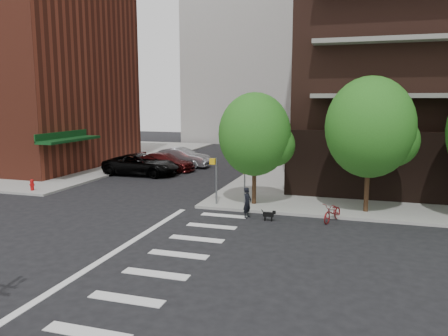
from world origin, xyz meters
TOP-DOWN VIEW (x-y plane):
  - ground at (0.00, 0.00)m, footprint 120.00×120.00m
  - sidewalk_nw at (-24.50, 23.50)m, footprint 31.00×33.00m
  - crosswalk at (2.21, -0.00)m, footprint 3.85×13.00m
  - midrise_nw at (-22.00, 18.00)m, footprint 21.40×15.50m
  - tree_a at (4.00, 8.50)m, footprint 4.00×4.00m
  - tree_b at (10.00, 8.50)m, footprint 4.50×4.50m
  - pedestrian_signal at (2.32, 7.92)m, footprint 2.18×0.67m
  - fire_hydrant at (-10.50, 7.80)m, footprint 0.24×0.24m
  - parked_car_black at (-6.87, 15.83)m, footprint 2.83×6.06m
  - parked_car_maroon at (-5.95, 18.28)m, footprint 2.28×5.26m
  - parked_car_silver at (-5.50, 20.69)m, footprint 1.87×5.23m
  - scooter at (8.42, 6.50)m, footprint 1.22×1.92m
  - dog_walker at (4.24, 6.00)m, footprint 0.64×0.49m
  - dog at (5.42, 5.71)m, footprint 0.62×0.18m

SIDE VIEW (x-z plane):
  - ground at x=0.00m, z-range 0.00..0.00m
  - crosswalk at x=2.21m, z-range 0.00..0.01m
  - sidewalk_nw at x=-24.50m, z-range 0.00..0.15m
  - dog at x=5.42m, z-range 0.07..0.60m
  - scooter at x=8.42m, z-range 0.00..0.95m
  - fire_hydrant at x=-10.50m, z-range 0.19..0.92m
  - parked_car_maroon at x=-5.95m, z-range 0.00..1.51m
  - dog_walker at x=4.24m, z-range 0.00..1.56m
  - parked_car_black at x=-6.87m, z-range 0.00..1.68m
  - parked_car_silver at x=-5.50m, z-range 0.00..1.72m
  - pedestrian_signal at x=2.32m, z-range 0.55..3.15m
  - tree_a at x=4.00m, z-range 1.09..6.99m
  - tree_b at x=10.00m, z-range 1.22..7.87m
  - midrise_nw at x=-22.00m, z-range 0.15..20.15m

